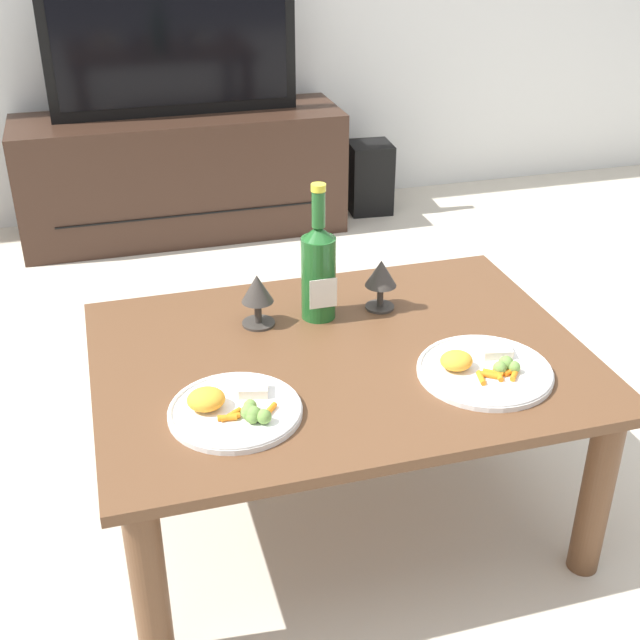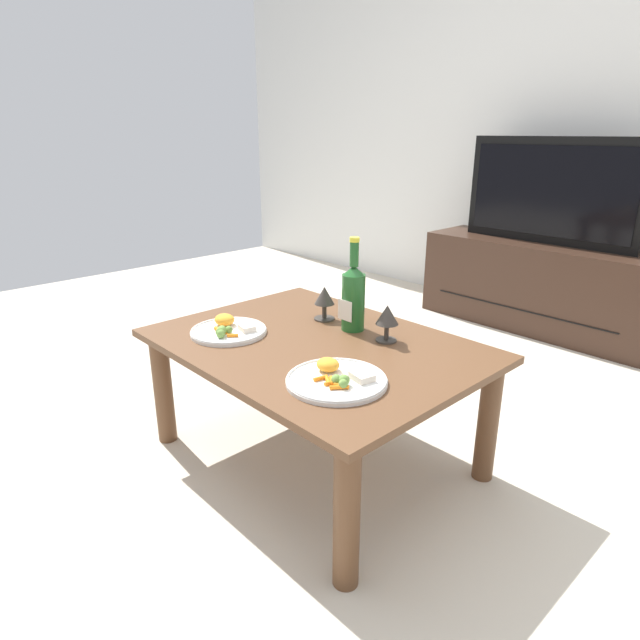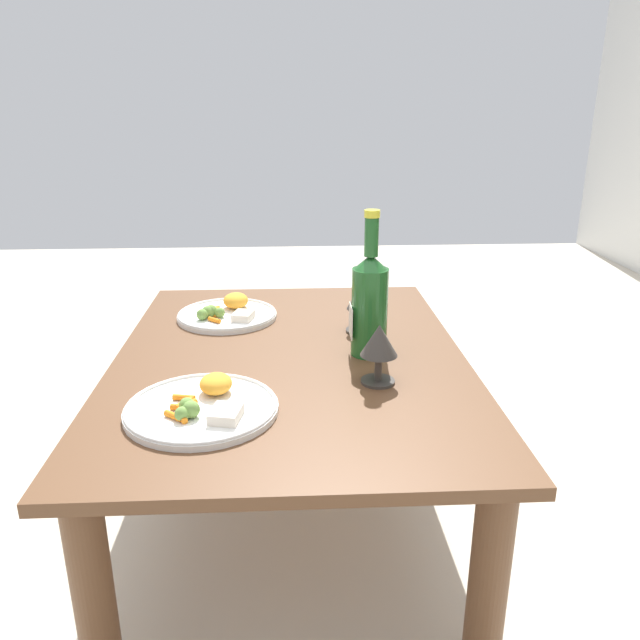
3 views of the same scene
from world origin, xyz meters
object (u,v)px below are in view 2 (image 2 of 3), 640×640
object	(u,v)px
tv_stand	(539,286)
wine_bottle	(354,295)
dining_table	(316,362)
goblet_right	(387,317)
dinner_plate_left	(228,330)
dinner_plate_right	(337,379)
tv_screen	(552,191)
goblet_left	(324,298)

from	to	relation	value
tv_stand	wine_bottle	distance (m)	1.78
dining_table	goblet_right	distance (m)	0.29
dining_table	tv_stand	size ratio (longest dim) A/B	0.80
dinner_plate_left	wine_bottle	bearing A→B (deg)	51.56
dinner_plate_left	dinner_plate_right	bearing A→B (deg)	0.22
tv_screen	dinner_plate_left	xyz separation A→B (m)	(-0.16, -2.10, -0.35)
goblet_right	dinner_plate_left	size ratio (longest dim) A/B	0.48
wine_bottle	goblet_right	world-z (taller)	wine_bottle
tv_screen	dinner_plate_left	size ratio (longest dim) A/B	3.73
goblet_left	dinner_plate_left	world-z (taller)	goblet_left
goblet_right	dinner_plate_right	size ratio (longest dim) A/B	0.44
dinner_plate_right	dining_table	bearing A→B (deg)	148.25
dining_table	tv_stand	xyz separation A→B (m)	(-0.11, 1.93, -0.12)
goblet_right	tv_stand	bearing A→B (deg)	98.90
tv_stand	dinner_plate_right	size ratio (longest dim) A/B	4.67
goblet_left	goblet_right	world-z (taller)	same
wine_bottle	tv_screen	bearing A→B (deg)	93.91
dining_table	tv_stand	distance (m)	1.94
tv_stand	tv_screen	world-z (taller)	tv_screen
tv_screen	dinner_plate_right	bearing A→B (deg)	-79.56
tv_screen	wine_bottle	size ratio (longest dim) A/B	2.99
dinner_plate_right	wine_bottle	bearing A→B (deg)	127.23
dining_table	goblet_left	xyz separation A→B (m)	(-0.15, 0.18, 0.16)
goblet_right	dinner_plate_left	xyz separation A→B (m)	(-0.43, -0.35, -0.07)
goblet_left	goblet_right	xyz separation A→B (m)	(0.31, -0.00, 0.00)
tv_screen	goblet_left	bearing A→B (deg)	-91.14
dinner_plate_left	dinner_plate_right	distance (m)	0.55
dining_table	wine_bottle	size ratio (longest dim) A/B	3.26
goblet_right	dinner_plate_right	bearing A→B (deg)	-72.22
wine_bottle	dinner_plate_left	world-z (taller)	wine_bottle
tv_stand	goblet_left	distance (m)	1.77
goblet_left	dinner_plate_left	xyz separation A→B (m)	(-0.13, -0.35, -0.07)
dining_table	dinner_plate_right	world-z (taller)	dinner_plate_right
dining_table	goblet_left	size ratio (longest dim) A/B	8.45
wine_bottle	dinner_plate_right	world-z (taller)	wine_bottle
dining_table	dinner_plate_left	world-z (taller)	dinner_plate_left
tv_stand	goblet_left	bearing A→B (deg)	-91.14
tv_stand	goblet_right	xyz separation A→B (m)	(0.27, -1.75, 0.28)
goblet_left	dining_table	bearing A→B (deg)	-50.82
wine_bottle	dinner_plate_right	size ratio (longest dim) A/B	1.15
dining_table	goblet_right	size ratio (longest dim) A/B	8.49
dinner_plate_left	tv_screen	bearing A→B (deg)	85.62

